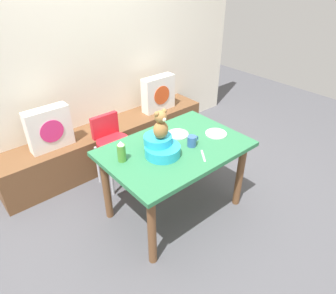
% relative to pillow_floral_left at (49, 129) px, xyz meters
% --- Properties ---
extents(ground_plane, '(8.00, 8.00, 0.00)m').
position_rel_pillow_floral_left_xyz_m(ground_plane, '(0.68, -1.16, -0.68)').
color(ground_plane, '#4C4C51').
extents(back_wall, '(4.40, 0.10, 2.60)m').
position_rel_pillow_floral_left_xyz_m(back_wall, '(0.68, 0.29, 0.62)').
color(back_wall, silver).
rests_on(back_wall, ground_plane).
extents(window_bench, '(2.60, 0.44, 0.46)m').
position_rel_pillow_floral_left_xyz_m(window_bench, '(0.68, 0.02, -0.45)').
color(window_bench, brown).
rests_on(window_bench, ground_plane).
extents(pillow_floral_left, '(0.44, 0.15, 0.44)m').
position_rel_pillow_floral_left_xyz_m(pillow_floral_left, '(0.00, 0.00, 0.00)').
color(pillow_floral_left, white).
rests_on(pillow_floral_left, window_bench).
extents(pillow_floral_right, '(0.44, 0.15, 0.44)m').
position_rel_pillow_floral_left_xyz_m(pillow_floral_right, '(1.42, 0.00, 0.00)').
color(pillow_floral_right, white).
rests_on(pillow_floral_right, window_bench).
extents(dining_table, '(1.27, 0.86, 0.74)m').
position_rel_pillow_floral_left_xyz_m(dining_table, '(0.68, -1.16, -0.05)').
color(dining_table, '#2D7247').
rests_on(dining_table, ground_plane).
extents(highchair, '(0.34, 0.45, 0.79)m').
position_rel_pillow_floral_left_xyz_m(highchair, '(0.47, -0.42, -0.16)').
color(highchair, red).
rests_on(highchair, ground_plane).
extents(infant_seat_teal, '(0.30, 0.33, 0.16)m').
position_rel_pillow_floral_left_xyz_m(infant_seat_teal, '(0.51, -1.17, 0.13)').
color(infant_seat_teal, '#27ABCF').
rests_on(infant_seat_teal, dining_table).
extents(teddy_bear, '(0.13, 0.12, 0.25)m').
position_rel_pillow_floral_left_xyz_m(teddy_bear, '(0.51, -1.17, 0.34)').
color(teddy_bear, '#9C6F3C').
rests_on(teddy_bear, infant_seat_teal).
extents(ketchup_bottle, '(0.07, 0.07, 0.18)m').
position_rel_pillow_floral_left_xyz_m(ketchup_bottle, '(0.21, -1.04, 0.15)').
color(ketchup_bottle, '#4C8C33').
rests_on(ketchup_bottle, dining_table).
extents(coffee_mug, '(0.12, 0.08, 0.09)m').
position_rel_pillow_floral_left_xyz_m(coffee_mug, '(0.80, -1.24, 0.11)').
color(coffee_mug, '#335999').
rests_on(coffee_mug, dining_table).
extents(dinner_plate_near, '(0.20, 0.20, 0.01)m').
position_rel_pillow_floral_left_xyz_m(dinner_plate_near, '(0.84, -1.01, 0.07)').
color(dinner_plate_near, white).
rests_on(dinner_plate_near, dining_table).
extents(dinner_plate_far, '(0.20, 0.20, 0.01)m').
position_rel_pillow_floral_left_xyz_m(dinner_plate_far, '(1.12, -1.24, 0.07)').
color(dinner_plate_far, white).
rests_on(dinner_plate_far, dining_table).
extents(table_fork, '(0.11, 0.15, 0.01)m').
position_rel_pillow_floral_left_xyz_m(table_fork, '(0.76, -1.42, 0.06)').
color(table_fork, silver).
rests_on(table_fork, dining_table).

